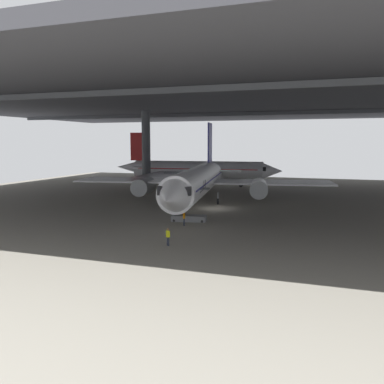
{
  "coord_description": "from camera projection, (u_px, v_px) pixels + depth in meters",
  "views": [
    {
      "loc": [
        15.68,
        -54.79,
        9.29
      ],
      "look_at": [
        -1.98,
        -4.12,
        2.73
      ],
      "focal_mm": 38.32,
      "sensor_mm": 36.0,
      "label": 1
    }
  ],
  "objects": [
    {
      "name": "ground_plane",
      "position": [
        215.0,
        208.0,
        57.61
      ],
      "size": [
        110.0,
        110.0,
        0.0
      ],
      "primitive_type": "plane",
      "color": "gray"
    },
    {
      "name": "hangar_structure",
      "position": [
        238.0,
        101.0,
        68.57
      ],
      "size": [
        121.0,
        99.0,
        16.69
      ],
      "color": "#4C4F54",
      "rests_on": "ground_plane"
    },
    {
      "name": "airplane_main",
      "position": [
        198.0,
        181.0,
        59.04
      ],
      "size": [
        39.79,
        40.76,
        12.6
      ],
      "color": "white",
      "rests_on": "ground_plane"
    },
    {
      "name": "boarding_stairs",
      "position": [
        189.0,
        215.0,
        48.25
      ],
      "size": [
        4.61,
        2.17,
        4.89
      ],
      "color": "slate",
      "rests_on": "ground_plane"
    },
    {
      "name": "crew_worker_near_nose",
      "position": [
        168.0,
        236.0,
        36.75
      ],
      "size": [
        0.46,
        0.39,
        1.62
      ],
      "color": "#232838",
      "rests_on": "ground_plane"
    },
    {
      "name": "crew_worker_by_stairs",
      "position": [
        184.0,
        217.0,
        45.6
      ],
      "size": [
        0.36,
        0.5,
        1.66
      ],
      "color": "#232838",
      "rests_on": "ground_plane"
    },
    {
      "name": "airplane_distant",
      "position": [
        195.0,
        170.0,
        86.92
      ],
      "size": [
        36.12,
        35.02,
        11.32
      ],
      "color": "white",
      "rests_on": "ground_plane"
    }
  ]
}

